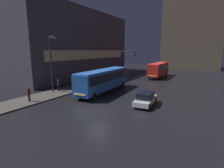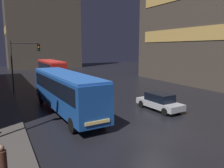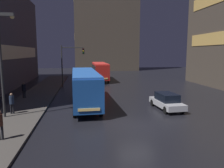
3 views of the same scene
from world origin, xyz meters
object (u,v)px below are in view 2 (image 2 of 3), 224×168
pedestrian_near (2,164)px  traffic_light_main (22,57)px  bus_near (66,89)px  bus_far (51,68)px  car_taxi (159,101)px

pedestrian_near → traffic_light_main: 20.43m
bus_near → pedestrian_near: bus_near is taller
bus_far → pedestrian_near: 28.42m
bus_near → bus_far: (2.92, 18.58, -0.04)m
car_taxi → pedestrian_near: bearing=21.4°
bus_far → pedestrian_near: bus_far is taller
pedestrian_near → traffic_light_main: traffic_light_main is taller
bus_near → traffic_light_main: bearing=-82.3°
bus_far → car_taxi: bearing=100.6°
bus_far → car_taxi: bus_far is taller
car_taxi → traffic_light_main: bearing=-60.7°
bus_far → traffic_light_main: traffic_light_main is taller
bus_near → traffic_light_main: size_ratio=1.88×
bus_near → bus_far: size_ratio=1.15×
bus_far → pedestrian_near: size_ratio=5.82×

